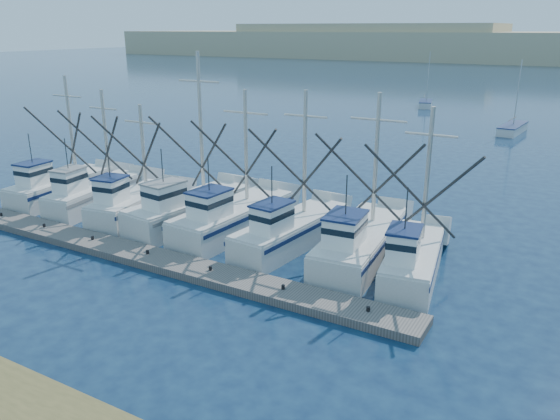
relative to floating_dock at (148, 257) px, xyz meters
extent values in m
plane|color=#0C1C38|center=(7.17, -5.67, -0.19)|extent=(500.00, 500.00, 0.00)
cube|color=#68615D|center=(0.00, 0.00, 0.00)|extent=(28.89, 2.10, 0.39)
cube|color=silver|center=(-12.63, 5.21, 0.53)|extent=(3.10, 8.07, 1.45)
cube|color=white|center=(-12.63, 3.19, 2.01)|extent=(1.59, 2.03, 1.50)
cylinder|color=#B7B2A8|center=(-12.63, 6.56, 4.71)|extent=(0.22, 0.22, 6.91)
cube|color=silver|center=(-9.16, 5.13, 0.55)|extent=(3.17, 7.96, 1.48)
cube|color=white|center=(-9.16, 3.15, 2.03)|extent=(1.50, 2.04, 1.50)
cylinder|color=#B7B2A8|center=(-9.16, 6.45, 4.35)|extent=(0.22, 0.22, 6.14)
cube|color=silver|center=(-5.33, 4.68, 0.55)|extent=(3.42, 7.13, 1.48)
cube|color=white|center=(-5.33, 2.93, 2.03)|extent=(1.64, 1.86, 1.50)
cylinder|color=#B7B2A8|center=(-5.33, 5.85, 4.03)|extent=(0.22, 0.22, 5.50)
cube|color=silver|center=(-1.62, 5.54, 0.60)|extent=(3.69, 8.81, 1.58)
cube|color=white|center=(-1.62, 3.35, 2.14)|extent=(1.78, 2.26, 1.50)
cylinder|color=#B7B2A8|center=(-1.62, 6.99, 5.66)|extent=(0.22, 0.22, 8.55)
cube|color=silver|center=(1.55, 5.58, 0.59)|extent=(3.39, 8.83, 1.56)
cube|color=white|center=(1.55, 3.37, 2.11)|extent=(1.74, 2.23, 1.50)
cylinder|color=#B7B2A8|center=(1.55, 7.06, 4.65)|extent=(0.22, 0.22, 6.57)
cube|color=silver|center=(5.48, 5.45, 0.54)|extent=(3.26, 8.59, 1.47)
cube|color=white|center=(5.48, 3.31, 2.02)|extent=(1.57, 2.18, 1.50)
cylinder|color=#B7B2A8|center=(5.48, 6.88, 4.69)|extent=(0.22, 0.22, 6.84)
cube|color=silver|center=(9.40, 5.76, 0.55)|extent=(3.40, 9.17, 1.49)
cube|color=white|center=(9.40, 3.45, 2.05)|extent=(1.73, 2.31, 1.50)
cylinder|color=#B7B2A8|center=(9.40, 7.29, 4.73)|extent=(0.22, 0.22, 6.86)
cube|color=silver|center=(12.37, 4.96, 0.53)|extent=(3.35, 7.65, 1.44)
cube|color=white|center=(12.37, 3.07, 1.99)|extent=(1.56, 1.98, 1.50)
cylinder|color=#B7B2A8|center=(12.37, 6.22, 4.52)|extent=(0.22, 0.22, 6.54)
cube|color=silver|center=(11.29, 47.76, 0.26)|extent=(2.52, 6.99, 0.90)
cylinder|color=#B7B2A8|center=(11.29, 48.06, 4.31)|extent=(0.12, 0.12, 7.20)
cube|color=silver|center=(-3.14, 64.09, 0.26)|extent=(2.89, 5.47, 0.90)
cylinder|color=#B7B2A8|center=(-3.14, 64.39, 4.31)|extent=(0.12, 0.12, 7.20)
camera|label=1|loc=(18.63, -19.13, 11.20)|focal=35.00mm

